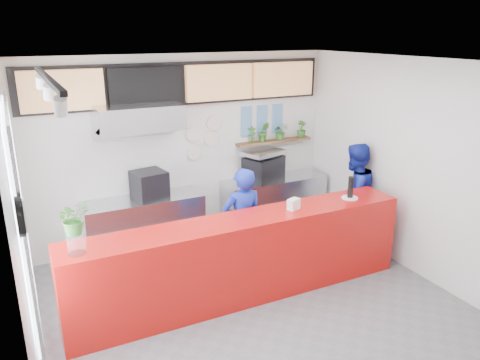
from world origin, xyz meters
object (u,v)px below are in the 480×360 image
object	(u,v)px
service_counter	(243,258)
espresso_machine	(263,168)
staff_right	(353,196)
pepper_mill	(351,187)
staff_center	(242,224)
panini_oven	(149,185)

from	to	relation	value
service_counter	espresso_machine	distance (m)	2.28
staff_right	pepper_mill	world-z (taller)	staff_right
espresso_machine	pepper_mill	bearing A→B (deg)	-100.64
espresso_machine	staff_right	world-z (taller)	staff_right
staff_right	pepper_mill	bearing A→B (deg)	37.28
staff_right	pepper_mill	xyz separation A→B (m)	(-0.61, -0.63, 0.42)
service_counter	espresso_machine	size ratio (longest dim) A/B	7.12
espresso_machine	staff_center	distance (m)	1.71
service_counter	panini_oven	xyz separation A→B (m)	(-0.68, 1.80, 0.56)
espresso_machine	staff_right	distance (m)	1.55
staff_right	pepper_mill	size ratio (longest dim) A/B	5.59
service_counter	panini_oven	size ratio (longest dim) A/B	9.79
service_counter	staff_center	bearing A→B (deg)	64.67
panini_oven	staff_right	xyz separation A→B (m)	(2.94, -1.18, -0.27)
staff_right	espresso_machine	bearing A→B (deg)	-59.55
panini_oven	pepper_mill	xyz separation A→B (m)	(2.33, -1.81, 0.16)
service_counter	espresso_machine	world-z (taller)	espresso_machine
panini_oven	staff_right	world-z (taller)	staff_right
service_counter	panini_oven	distance (m)	2.00
panini_oven	staff_right	distance (m)	3.18
panini_oven	pepper_mill	size ratio (longest dim) A/B	1.53
staff_right	pepper_mill	distance (m)	0.97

